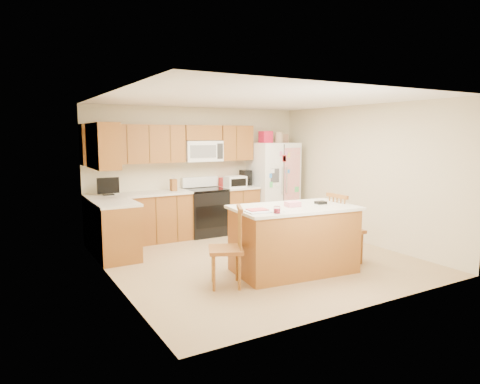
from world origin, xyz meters
TOP-DOWN VIEW (x-y plane):
  - ground at (0.00, 0.00)m, footprint 4.50×4.50m
  - room_shell at (0.00, 0.00)m, footprint 4.60×4.60m
  - cabinetry at (-0.98, 1.79)m, footprint 3.36×1.56m
  - stove at (0.00, 1.94)m, footprint 0.76×0.65m
  - refrigerator at (1.57, 1.87)m, footprint 0.90×0.79m
  - island at (0.12, -0.77)m, footprint 1.84×1.19m
  - windsor_chair_left at (-0.99, -0.83)m, footprint 0.58×0.59m
  - windsor_chair_back at (0.19, -0.13)m, footprint 0.46×0.44m
  - windsor_chair_right at (1.05, -0.82)m, footprint 0.45×0.47m

SIDE VIEW (x-z plane):
  - ground at x=0.00m, z-range 0.00..0.00m
  - windsor_chair_back at x=0.19m, z-range -0.03..0.92m
  - stove at x=0.00m, z-range -0.09..1.04m
  - island at x=0.12m, z-range -0.04..1.01m
  - windsor_chair_left at x=-0.99m, z-range -0.03..1.03m
  - windsor_chair_right at x=1.05m, z-range -0.03..1.05m
  - cabinetry at x=-0.98m, z-range -0.16..1.99m
  - refrigerator at x=1.57m, z-range -0.10..1.94m
  - room_shell at x=0.00m, z-range 0.18..2.70m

